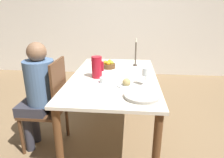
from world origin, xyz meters
name	(u,v)px	position (x,y,z in m)	size (l,w,h in m)	color
ground_plane	(114,132)	(0.00, 0.00, 0.00)	(20.00, 20.00, 0.00)	#7F6647
wall_back	(123,17)	(0.00, 2.51, 1.30)	(10.00, 0.06, 2.60)	silver
dining_table	(114,84)	(0.00, 0.00, 0.65)	(0.96, 1.62, 0.75)	silver
chair_person_side	(50,104)	(-0.66, -0.30, 0.51)	(0.42, 0.42, 0.99)	#51331E
person_seated	(38,89)	(-0.76, -0.33, 0.70)	(0.39, 0.41, 1.18)	#33333D
red_pitcher	(97,67)	(-0.19, -0.06, 0.87)	(0.14, 0.11, 0.24)	#A31423
wine_glass_water	(146,73)	(0.34, -0.26, 0.88)	(0.08, 0.08, 0.18)	white
teacup_near_person	(104,81)	(-0.09, -0.23, 0.77)	(0.14, 0.14, 0.06)	silver
serving_tray	(142,96)	(0.29, -0.56, 0.76)	(0.31, 0.31, 0.03)	#B7B2A8
bread_plate	(127,84)	(0.15, -0.30, 0.77)	(0.19, 0.19, 0.08)	silver
fruit_bowl	(109,65)	(-0.10, 0.33, 0.79)	(0.18, 0.18, 0.10)	brown
candlestick_tall	(136,55)	(0.25, 0.48, 0.89)	(0.06, 0.06, 0.37)	#4C4238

